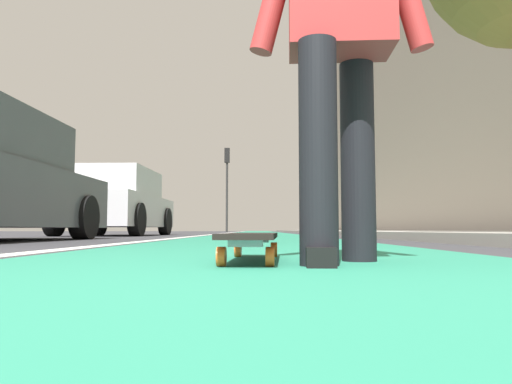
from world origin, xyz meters
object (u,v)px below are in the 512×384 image
at_px(parked_car_mid, 116,204).
at_px(traffic_light, 227,174).
at_px(skater_person, 339,24).
at_px(skateboard, 252,238).

distance_m(parked_car_mid, traffic_light, 15.54).
xyz_separation_m(skater_person, traffic_light, (24.47, 1.99, 2.23)).
bearing_deg(traffic_light, parked_car_mid, 174.08).
relative_size(skateboard, skater_person, 0.52).
bearing_deg(skateboard, parked_car_mid, 19.60).
relative_size(skater_person, parked_car_mid, 0.40).
bearing_deg(parked_car_mid, skateboard, -160.40).
xyz_separation_m(skater_person, parked_car_mid, (9.21, 3.57, -0.21)).
height_order(skateboard, skater_person, skater_person).
bearing_deg(skater_person, traffic_light, 4.64).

